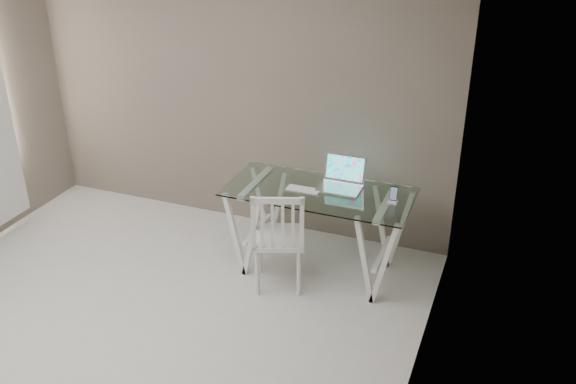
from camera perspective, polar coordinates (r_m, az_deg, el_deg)
name	(u,v)px	position (r m, az deg, el deg)	size (l,w,h in m)	color
room	(61,126)	(3.96, -19.49, 5.56)	(4.50, 4.52, 2.71)	beige
desk	(318,230)	(5.32, 2.68, -3.43)	(1.50, 0.70, 0.75)	silver
chair	(278,236)	(5.02, -0.88, -3.94)	(0.52, 0.52, 0.89)	silver
laptop	(342,180)	(5.22, 4.81, 1.10)	(0.34, 0.30, 0.24)	#BCBCC1
keyboard	(303,190)	(5.16, 1.34, 0.21)	(0.29, 0.12, 0.01)	silver
mouse	(288,202)	(4.95, -0.02, -0.85)	(0.10, 0.06, 0.03)	silver
phone_dock	(393,198)	(5.02, 9.33, -0.54)	(0.07, 0.07, 0.13)	white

